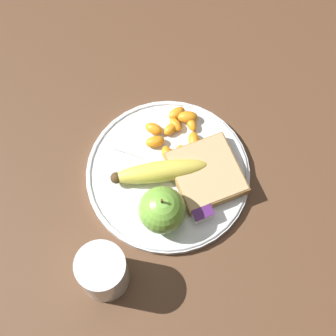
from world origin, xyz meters
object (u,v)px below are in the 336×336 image
object	(u,v)px
bread_slice	(206,173)
fork	(173,164)
banana	(160,172)
juice_glass	(103,272)
plate	(168,174)
apple	(162,210)
jam_packet	(200,209)

from	to	relation	value
bread_slice	fork	bearing A→B (deg)	48.07
banana	bread_slice	size ratio (longest dim) A/B	1.45
juice_glass	bread_slice	bearing A→B (deg)	-66.02
plate	juice_glass	xyz separation A→B (m)	(-0.12, 0.15, 0.03)
bread_slice	juice_glass	bearing A→B (deg)	113.98
apple	banana	distance (m)	0.07
apple	jam_packet	distance (m)	0.06
juice_glass	banana	bearing A→B (deg)	-48.88
plate	apple	size ratio (longest dim) A/B	3.25
plate	juice_glass	bearing A→B (deg)	128.31
apple	banana	xyz separation A→B (m)	(0.07, -0.02, -0.02)
juice_glass	plate	bearing A→B (deg)	-51.69
apple	fork	distance (m)	0.10
juice_glass	apple	size ratio (longest dim) A/B	1.08
banana	bread_slice	distance (m)	0.07
banana	fork	xyz separation A→B (m)	(0.01, -0.03, -0.01)
plate	apple	distance (m)	0.08
banana	bread_slice	xyz separation A→B (m)	(-0.03, -0.07, -0.01)
apple	bread_slice	size ratio (longest dim) A/B	0.74
juice_glass	fork	size ratio (longest dim) A/B	0.63
plate	fork	bearing A→B (deg)	-50.16
banana	jam_packet	xyz separation A→B (m)	(-0.08, -0.04, -0.01)
juice_glass	jam_packet	world-z (taller)	juice_glass
juice_glass	apple	distance (m)	0.13
juice_glass	bread_slice	xyz separation A→B (m)	(0.09, -0.20, -0.02)
juice_glass	fork	xyz separation A→B (m)	(0.13, -0.16, -0.03)
plate	juice_glass	size ratio (longest dim) A/B	3.01
juice_glass	fork	world-z (taller)	juice_glass
apple	juice_glass	bearing A→B (deg)	114.98
fork	jam_packet	world-z (taller)	jam_packet
bread_slice	fork	world-z (taller)	bread_slice
jam_packet	plate	bearing A→B (deg)	15.16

